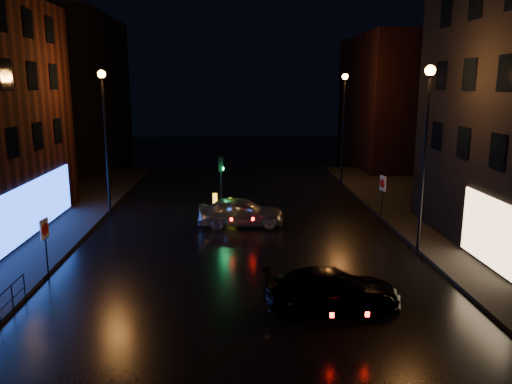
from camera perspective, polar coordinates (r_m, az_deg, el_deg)
ground at (r=16.88m, az=-0.70°, el=-14.46°), size 120.00×120.00×0.00m
building_far_left at (r=52.42m, az=-20.31°, el=10.80°), size 8.00×16.00×14.00m
building_far_right at (r=49.60m, az=15.72°, el=9.90°), size 8.00×14.00×12.00m
street_lamp_lfar at (r=30.04m, az=-16.93°, el=7.82°), size 0.44×0.44×8.37m
street_lamp_rnear at (r=22.75m, az=18.84°, el=6.47°), size 0.44×0.44×8.37m
street_lamp_rfar at (r=38.06m, az=10.00°, el=8.96°), size 0.44×0.44×8.37m
traffic_signal at (r=29.93m, az=-3.97°, el=-1.52°), size 1.40×2.40×3.45m
silver_hatchback at (r=27.20m, az=-1.72°, el=-2.26°), size 4.70×1.96×1.59m
dark_sedan at (r=17.63m, az=8.71°, el=-10.94°), size 4.92×2.40×1.38m
bollard_near at (r=28.94m, az=-2.83°, el=-2.49°), size 1.28×1.55×1.16m
bollard_far at (r=31.08m, az=-4.70°, el=-1.56°), size 0.78×1.14×0.99m
road_sign_left at (r=21.28m, az=-22.98°, el=-4.47°), size 0.14×0.59×2.44m
road_sign_right at (r=28.85m, az=14.27°, el=0.54°), size 0.18×0.63×2.59m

